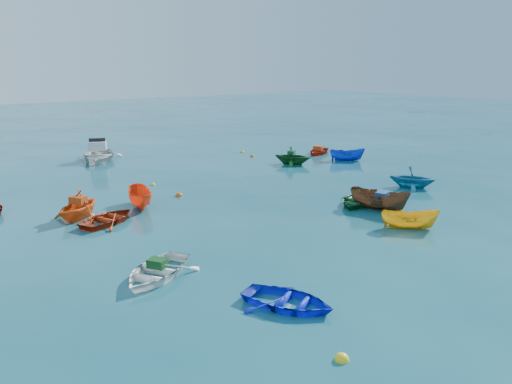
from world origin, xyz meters
TOP-DOWN VIEW (x-y plane):
  - ground at (0.00, 0.00)m, footprint 160.00×160.00m
  - dinghy_blue_sw at (-6.25, -5.01)m, footprint 2.97×3.35m
  - dinghy_white_near at (-8.42, -0.84)m, footprint 3.78×3.51m
  - sampan_brown_mid at (3.70, 0.00)m, footprint 2.07×3.20m
  - dinghy_orange_w at (-8.44, 7.17)m, footprint 3.54×3.46m
  - sampan_yellow_mid at (2.52, -2.67)m, footprint 2.41×2.34m
  - dinghy_green_e at (3.46, 1.25)m, footprint 3.50×3.16m
  - dinghy_cyan_se at (8.70, 1.81)m, footprint 3.18×3.27m
  - dinghy_red_nw at (-7.55, 5.75)m, footprint 3.47×3.08m
  - sampan_orange_n at (-5.41, 7.19)m, footprint 1.91×3.09m
  - dinghy_green_n at (7.62, 10.98)m, footprint 3.23×3.33m
  - dinghy_red_ne at (12.02, 13.01)m, footprint 3.41×3.10m
  - sampan_blue_far at (11.73, 9.71)m, footprint 2.58×2.32m
  - motorboat_white at (-2.86, 20.39)m, footprint 4.85×5.49m
  - tarp_green_a at (-8.34, -0.78)m, footprint 0.69×0.74m
  - tarp_blue_a at (3.75, -0.14)m, footprint 0.81×0.71m
  - tarp_orange_a at (-8.40, 7.20)m, footprint 0.81×0.84m
  - tarp_green_b at (7.56, 11.06)m, footprint 0.73×0.70m
  - tarp_orange_b at (11.93, 12.96)m, footprint 0.78×0.85m
  - buoy_ye_a at (-6.95, -7.85)m, footprint 0.36×0.36m
  - buoy_or_c at (-2.90, 7.99)m, footprint 0.39×0.39m
  - buoy_ye_c at (5.62, 2.82)m, footprint 0.39×0.39m
  - buoy_or_d at (9.38, 11.96)m, footprint 0.38×0.38m
  - buoy_ye_d at (-2.98, 11.05)m, footprint 0.29×0.29m
  - buoy_or_e at (7.05, 15.03)m, footprint 0.34×0.34m
  - buoy_ye_e at (7.46, 16.94)m, footprint 0.32×0.32m

SIDE VIEW (x-z plane):
  - ground at x=0.00m, z-range 0.00..0.00m
  - dinghy_blue_sw at x=-6.25m, z-range -0.29..0.29m
  - dinghy_white_near at x=-8.42m, z-range -0.32..0.32m
  - sampan_brown_mid at x=3.70m, z-range -0.58..0.58m
  - dinghy_orange_w at x=-8.44m, z-range -0.71..0.71m
  - sampan_yellow_mid at x=2.52m, z-range -0.47..0.47m
  - dinghy_green_e at x=3.46m, z-range -0.30..0.30m
  - dinghy_cyan_se at x=8.70m, z-range -0.66..0.66m
  - dinghy_red_nw at x=-7.55m, z-range -0.30..0.30m
  - sampan_orange_n at x=-5.41m, z-range -0.56..0.56m
  - dinghy_green_n at x=7.62m, z-range -0.67..0.67m
  - dinghy_red_ne at x=12.02m, z-range -0.29..0.29m
  - sampan_blue_far at x=11.73m, z-range -0.49..0.49m
  - motorboat_white at x=-2.86m, z-range -0.77..0.77m
  - buoy_ye_a at x=-6.95m, z-range -0.18..0.18m
  - buoy_or_c at x=-2.90m, z-range -0.19..0.19m
  - buoy_ye_c at x=5.62m, z-range -0.20..0.20m
  - buoy_or_d at x=9.38m, z-range -0.19..0.19m
  - buoy_ye_d at x=-2.98m, z-range -0.15..0.15m
  - buoy_or_e at x=7.05m, z-range -0.17..0.17m
  - buoy_ye_e at x=7.46m, z-range -0.16..0.16m
  - tarp_orange_b at x=11.93m, z-range 0.29..0.62m
  - tarp_green_a at x=-8.34m, z-range 0.32..0.60m
  - tarp_blue_a at x=3.75m, z-range 0.58..0.91m
  - tarp_green_b at x=7.56m, z-range 0.67..0.95m
  - tarp_orange_a at x=-8.40m, z-range 0.71..1.03m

